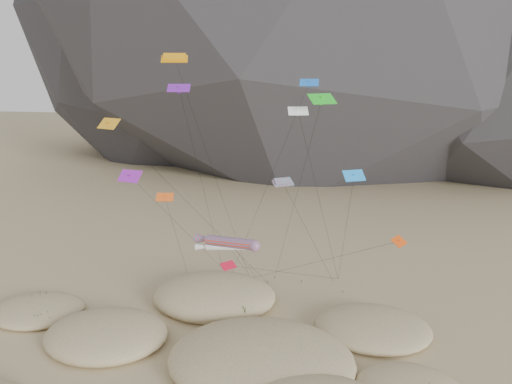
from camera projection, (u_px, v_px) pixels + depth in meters
The scene contains 8 objects.
dunes at pixel (213, 357), 47.16m from camera, with size 50.01×38.92×3.89m.
dune_grass at pixel (203, 368), 45.28m from camera, with size 44.46×27.56×1.52m.
kite_stakes at pixel (269, 279), 65.81m from camera, with size 20.68×5.00×0.30m.
rainbow_tube_kite at pixel (228, 242), 46.55m from camera, with size 6.96×19.41×12.31m.
white_tube_kite at pixel (226, 247), 51.85m from camera, with size 6.34×13.08×9.87m.
orange_parafoil at pixel (176, 61), 51.72m from camera, with size 7.86×9.57×28.80m.
multi_parafoil at pixel (284, 184), 48.50m from camera, with size 6.26×15.62×16.97m.
delta_kites at pixel (243, 154), 49.59m from camera, with size 31.30×21.15×26.14m.
Camera 1 is at (10.85, -35.99, 27.41)m, focal length 35.00 mm.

